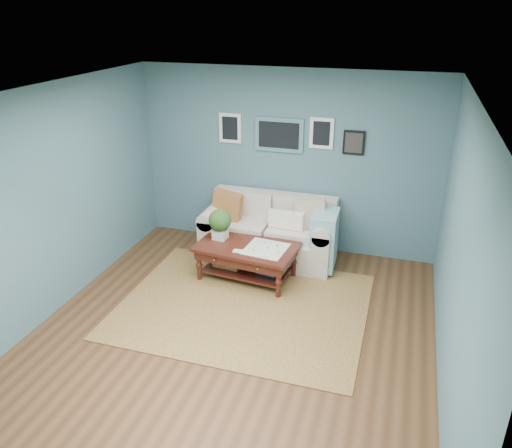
% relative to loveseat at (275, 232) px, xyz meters
% --- Properties ---
extents(room_shell, '(5.00, 5.02, 2.70)m').
position_rel_loveseat_xyz_m(room_shell, '(0.03, -1.97, 0.95)').
color(room_shell, brown).
rests_on(room_shell, ground).
extents(area_rug, '(3.03, 2.42, 0.01)m').
position_rel_loveseat_xyz_m(area_rug, '(-0.03, -1.40, -0.41)').
color(area_rug, brown).
rests_on(area_rug, ground).
extents(loveseat, '(1.98, 0.90, 1.02)m').
position_rel_loveseat_xyz_m(loveseat, '(0.00, 0.00, 0.00)').
color(loveseat, beige).
rests_on(loveseat, ground).
extents(coffee_table, '(1.41, 0.91, 0.94)m').
position_rel_loveseat_xyz_m(coffee_table, '(-0.28, -0.71, 0.00)').
color(coffee_table, black).
rests_on(coffee_table, ground).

